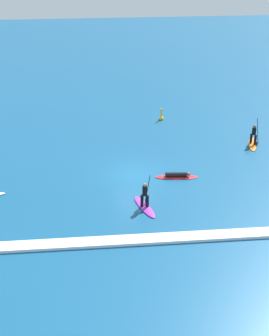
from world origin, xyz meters
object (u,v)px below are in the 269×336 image
object	(u,v)px
surfer_on_orange_board	(253,139)
surfer_on_red_board	(177,176)
surfer_on_purple_board	(145,202)
marker_buoy	(161,118)

from	to	relation	value
surfer_on_orange_board	surfer_on_red_board	size ratio (longest dim) A/B	0.91
surfer_on_orange_board	surfer_on_purple_board	size ratio (longest dim) A/B	0.97
surfer_on_orange_board	marker_buoy	xyz separation A→B (m)	(-6.54, 6.05, -0.26)
surfer_on_red_board	marker_buoy	world-z (taller)	marker_buoy
surfer_on_orange_board	surfer_on_red_board	bearing A→B (deg)	-38.13
marker_buoy	surfer_on_purple_board	bearing A→B (deg)	-102.20
surfer_on_orange_board	surfer_on_purple_board	xyz separation A→B (m)	(-9.73, -8.70, -0.04)
surfer_on_red_board	surfer_on_purple_board	bearing A→B (deg)	-120.82
surfer_on_orange_board	marker_buoy	distance (m)	8.91
surfer_on_purple_board	surfer_on_red_board	world-z (taller)	surfer_on_purple_board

